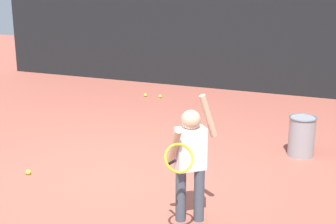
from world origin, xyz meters
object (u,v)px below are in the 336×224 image
at_px(tennis_player, 190,156).
at_px(tennis_ball_3, 28,172).
at_px(tennis_ball_2, 145,95).
at_px(ball_hopper, 302,136).
at_px(tennis_ball_0, 160,96).

distance_m(tennis_player, tennis_ball_3, 2.44).
bearing_deg(tennis_player, tennis_ball_2, 78.72).
bearing_deg(ball_hopper, tennis_ball_0, 143.82).
bearing_deg(tennis_ball_3, tennis_ball_0, 87.54).
relative_size(tennis_player, tennis_ball_0, 20.46).
height_order(ball_hopper, tennis_ball_2, ball_hopper).
xyz_separation_m(tennis_player, tennis_ball_0, (-2.12, 4.52, -0.69)).
height_order(tennis_player, tennis_ball_2, tennis_player).
bearing_deg(tennis_ball_3, ball_hopper, 31.34).
xyz_separation_m(tennis_ball_0, tennis_ball_2, (-0.31, -0.01, 0.00)).
bearing_deg(tennis_ball_0, tennis_ball_3, -92.46).
height_order(tennis_ball_0, tennis_ball_2, same).
bearing_deg(tennis_ball_3, tennis_ball_2, 91.91).
distance_m(tennis_player, ball_hopper, 2.53).
bearing_deg(tennis_ball_0, tennis_ball_2, -178.64).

